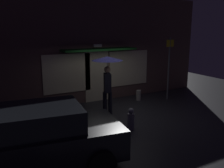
{
  "coord_description": "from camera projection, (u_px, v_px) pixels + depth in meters",
  "views": [
    {
      "loc": [
        -4.47,
        -7.49,
        3.17
      ],
      "look_at": [
        -0.19,
        0.43,
        1.13
      ],
      "focal_mm": 39.81,
      "sensor_mm": 36.0,
      "label": 1
    }
  ],
  "objects": [
    {
      "name": "sidewalk_bollard_2",
      "position": [
        138.0,
        95.0,
        11.09
      ],
      "size": [
        0.21,
        0.21,
        0.46
      ],
      "primitive_type": "cylinder",
      "color": "#9E998E",
      "rests_on": "ground"
    },
    {
      "name": "sidewalk_bollard",
      "position": [
        67.0,
        106.0,
        9.42
      ],
      "size": [
        0.26,
        0.26,
        0.56
      ],
      "primitive_type": "cylinder",
      "color": "#9E998E",
      "rests_on": "ground"
    },
    {
      "name": "street_sign_post",
      "position": [
        169.0,
        65.0,
        10.97
      ],
      "size": [
        0.4,
        0.07,
        2.77
      ],
      "color": "#595B60",
      "rests_on": "ground"
    },
    {
      "name": "ground_plane",
      "position": [
        122.0,
        115.0,
        9.2
      ],
      "size": [
        18.0,
        18.0,
        0.0
      ],
      "primitive_type": "plane",
      "color": "#26262B"
    },
    {
      "name": "parked_car",
      "position": [
        27.0,
        140.0,
        5.48
      ],
      "size": [
        4.43,
        2.34,
        1.48
      ],
      "rotation": [
        0.0,
        0.0,
        -0.13
      ],
      "color": "black",
      "rests_on": "ground"
    },
    {
      "name": "fire_hydrant",
      "position": [
        131.0,
        120.0,
        7.87
      ],
      "size": [
        0.23,
        0.23,
        0.71
      ],
      "color": "gray",
      "rests_on": "ground"
    },
    {
      "name": "person_with_umbrella",
      "position": [
        107.0,
        70.0,
        9.02
      ],
      "size": [
        1.13,
        1.13,
        2.17
      ],
      "rotation": [
        0.0,
        0.0,
        1.21
      ],
      "color": "black",
      "rests_on": "ground"
    },
    {
      "name": "building_facade",
      "position": [
        95.0,
        50.0,
        10.71
      ],
      "size": [
        10.9,
        1.0,
        4.53
      ],
      "color": "brown",
      "rests_on": "ground"
    }
  ]
}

